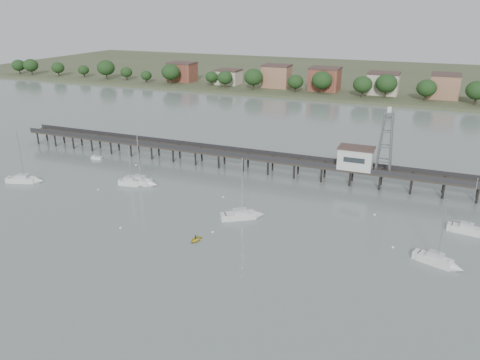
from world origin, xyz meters
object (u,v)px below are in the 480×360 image
(lattice_tower, at_px, (386,143))
(sailboat_b, at_px, (133,183))
(sailboat_a, at_px, (28,180))
(sailboat_e, at_px, (472,231))
(sailboat_d, at_px, (442,262))
(sailboat_c, at_px, (246,215))
(pier, at_px, (258,157))
(yellow_dinghy, at_px, (196,241))
(sailboat_f, at_px, (144,182))
(white_tender, at_px, (96,158))

(lattice_tower, height_order, sailboat_b, lattice_tower)
(sailboat_b, distance_m, sailboat_a, 26.44)
(sailboat_e, xyz_separation_m, sailboat_a, (-99.83, -10.75, -0.01))
(sailboat_d, relative_size, sailboat_c, 0.91)
(lattice_tower, bearing_deg, sailboat_d, -67.84)
(pier, relative_size, sailboat_c, 10.90)
(sailboat_b, bearing_deg, sailboat_d, -20.79)
(sailboat_c, distance_m, yellow_dinghy, 13.82)
(sailboat_f, bearing_deg, pier, 43.45)
(sailboat_b, distance_m, white_tender, 25.66)
(yellow_dinghy, bearing_deg, pier, 101.89)
(pier, distance_m, yellow_dinghy, 41.29)
(sailboat_d, height_order, yellow_dinghy, sailboat_d)
(lattice_tower, xyz_separation_m, yellow_dinghy, (-28.69, -41.02, -11.10))
(lattice_tower, bearing_deg, sailboat_e, -44.62)
(lattice_tower, xyz_separation_m, sailboat_a, (-80.93, -29.41, -10.46))
(sailboat_c, height_order, sailboat_a, sailboat_c)
(pier, height_order, sailboat_e, sailboat_e)
(sailboat_f, relative_size, yellow_dinghy, 4.80)
(sailboat_d, relative_size, yellow_dinghy, 4.32)
(sailboat_b, xyz_separation_m, sailboat_c, (32.12, -6.75, -0.02))
(sailboat_b, relative_size, white_tender, 3.15)
(lattice_tower, distance_m, sailboat_b, 60.61)
(sailboat_c, distance_m, white_tender, 57.59)
(sailboat_e, xyz_separation_m, yellow_dinghy, (-47.59, -22.36, -0.65))
(lattice_tower, xyz_separation_m, sailboat_e, (18.90, -18.65, -10.45))
(sailboat_c, bearing_deg, sailboat_a, 146.41)
(sailboat_a, bearing_deg, lattice_tower, 0.92)
(pier, distance_m, sailboat_f, 30.02)
(sailboat_e, bearing_deg, sailboat_f, -171.31)
(sailboat_b, bearing_deg, sailboat_a, -173.45)
(sailboat_e, height_order, sailboat_b, sailboat_e)
(sailboat_a, distance_m, sailboat_f, 28.78)
(lattice_tower, bearing_deg, white_tender, -174.26)
(sailboat_b, height_order, sailboat_a, sailboat_a)
(pier, height_order, sailboat_f, sailboat_f)
(white_tender, bearing_deg, sailboat_f, -35.98)
(sailboat_d, height_order, sailboat_c, sailboat_c)
(pier, bearing_deg, sailboat_a, -149.25)
(pier, distance_m, sailboat_c, 29.44)
(sailboat_b, bearing_deg, sailboat_e, -8.87)
(white_tender, bearing_deg, lattice_tower, -3.18)
(sailboat_d, distance_m, white_tender, 94.57)
(sailboat_a, height_order, white_tender, sailboat_a)
(lattice_tower, distance_m, sailboat_f, 58.28)
(sailboat_e, relative_size, sailboat_c, 0.86)
(sailboat_c, height_order, white_tender, sailboat_c)
(sailboat_a, height_order, sailboat_f, sailboat_f)
(sailboat_d, bearing_deg, sailboat_c, -168.76)
(sailboat_e, distance_m, sailboat_d, 15.66)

